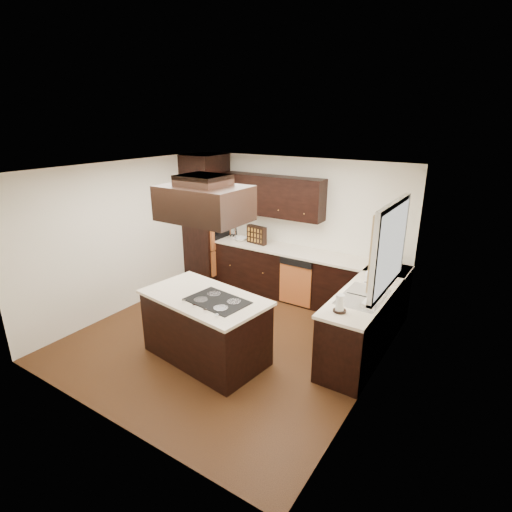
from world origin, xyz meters
name	(u,v)px	position (x,y,z in m)	size (l,w,h in m)	color
floor	(229,338)	(0.00, 0.00, -0.01)	(4.20, 4.20, 0.02)	brown
ceiling	(225,169)	(0.00, 0.00, 2.51)	(4.20, 4.20, 0.02)	silver
wall_back	(296,227)	(0.00, 2.11, 1.25)	(4.20, 0.02, 2.50)	white
wall_front	(98,320)	(0.00, -2.11, 1.25)	(4.20, 0.02, 2.50)	white
wall_left	(126,237)	(-2.11, 0.00, 1.25)	(0.02, 4.20, 2.50)	white
wall_right	(376,294)	(2.11, 0.00, 1.25)	(0.02, 4.20, 2.50)	white
oven_column	(207,228)	(-1.78, 1.71, 1.06)	(0.65, 0.75, 2.12)	black
wall_oven_face	(221,228)	(-1.43, 1.71, 1.12)	(0.05, 0.62, 0.78)	#CF6A31
base_cabinets_back	(289,274)	(0.03, 1.80, 0.44)	(2.93, 0.60, 0.88)	black
base_cabinets_right	(368,319)	(1.80, 0.90, 0.44)	(0.60, 2.40, 0.88)	black
countertop_back	(289,250)	(0.03, 1.79, 0.90)	(2.93, 0.63, 0.04)	white
countertop_right	(370,289)	(1.79, 0.90, 0.90)	(0.63, 2.40, 0.04)	white
upper_cabinets	(271,196)	(-0.43, 1.93, 1.81)	(2.00, 0.34, 0.72)	black
dishwasher_front	(295,285)	(0.33, 1.50, 0.40)	(0.60, 0.05, 0.72)	#CF6A31
window_frame	(390,247)	(2.07, 0.55, 1.65)	(0.06, 1.32, 1.12)	white
window_pane	(392,248)	(2.10, 0.55, 1.65)	(0.00, 1.20, 1.00)	white
curtain_left	(375,252)	(2.01, 0.13, 1.70)	(0.02, 0.34, 0.90)	beige
curtain_right	(395,234)	(2.01, 0.97, 1.70)	(0.02, 0.34, 0.90)	beige
sink_rim	(363,296)	(1.80, 0.55, 0.92)	(0.52, 0.84, 0.01)	silver
island	(206,328)	(0.04, -0.56, 0.44)	(1.63, 0.89, 0.88)	black
island_top	(204,297)	(0.04, -0.56, 0.90)	(1.69, 0.95, 0.04)	white
cooktop	(217,301)	(0.29, -0.59, 0.93)	(0.77, 0.51, 0.01)	black
range_hood	(204,203)	(0.10, -0.55, 2.16)	(1.05, 0.72, 0.42)	black
hood_duct	(203,180)	(0.10, -0.55, 2.44)	(0.55, 0.50, 0.13)	black
blender_base	(234,237)	(-1.15, 1.75, 0.97)	(0.15, 0.15, 0.10)	silver
blender_pitcher	(234,228)	(-1.15, 1.75, 1.15)	(0.13, 0.13, 0.26)	silver
spice_rack	(257,235)	(-0.64, 1.76, 1.09)	(0.41, 0.10, 0.34)	black
mixing_bowl	(240,239)	(-1.00, 1.75, 0.95)	(0.25, 0.25, 0.06)	white
soap_bottle	(370,274)	(1.70, 1.14, 1.03)	(0.10, 0.10, 0.21)	white
paper_towel	(340,303)	(1.70, -0.02, 1.03)	(0.10, 0.10, 0.22)	white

